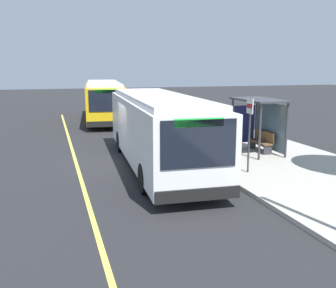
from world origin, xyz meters
The scene contains 9 objects.
ground_plane centered at (0.00, 0.00, 0.00)m, with size 120.00×120.00×0.00m, color #232326.
sidewalk_curb centered at (0.00, 6.00, 0.07)m, with size 44.00×6.40×0.15m, color #A8A399.
lane_stripe_center centered at (0.00, -2.20, 0.00)m, with size 36.00×0.14×0.01m, color #E0D64C.
transit_bus_main centered at (1.34, 1.01, 1.62)m, with size 10.80×3.16×2.95m.
transit_bus_second centered at (-13.32, 0.83, 1.62)m, with size 11.44×3.71×2.95m.
bus_shelter centered at (0.56, 6.12, 1.92)m, with size 2.90×1.60×2.48m.
waiting_bench centered at (0.61, 6.25, 0.63)m, with size 1.60×0.48×0.95m.
route_sign_post centered at (3.71, 3.86, 1.96)m, with size 0.44×0.08×2.80m.
pedestrian_commuter centered at (-0.88, 4.38, 1.12)m, with size 0.24×0.40×1.69m.
Camera 1 is at (16.18, -3.13, 4.04)m, focal length 41.00 mm.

